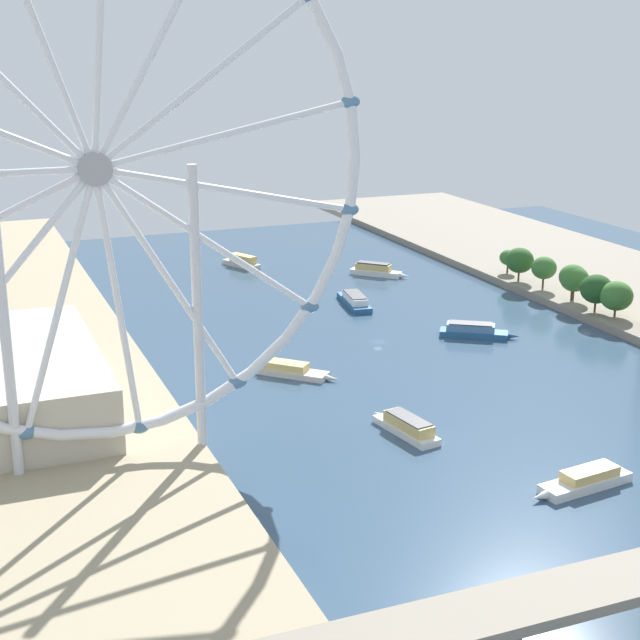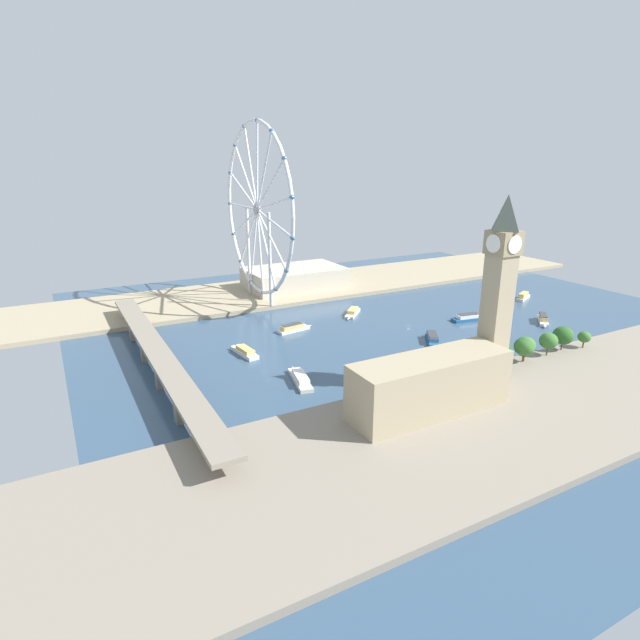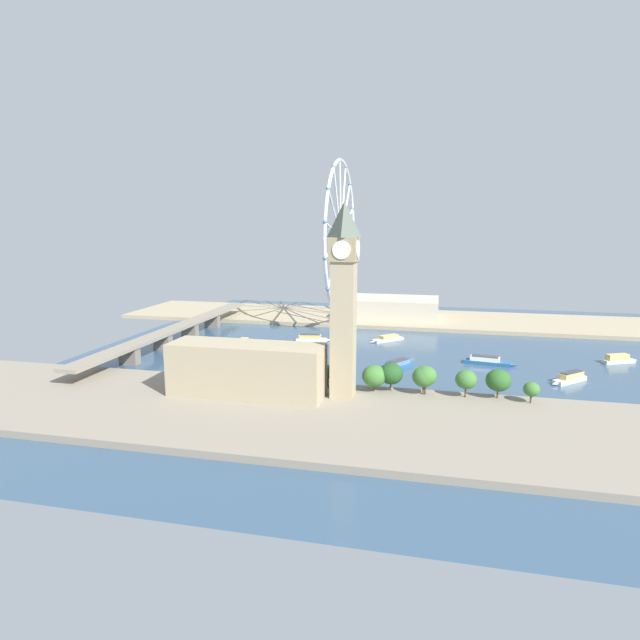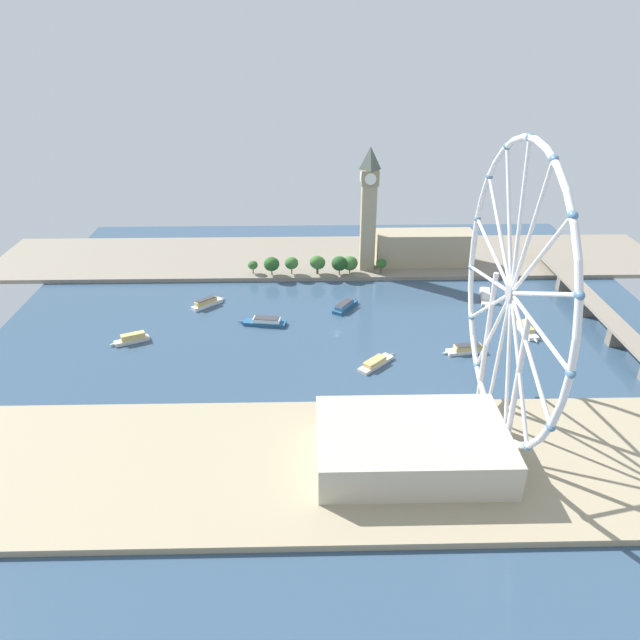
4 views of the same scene
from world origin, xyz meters
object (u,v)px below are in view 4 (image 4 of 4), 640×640
river_bridge (604,316)px  tour_boat_2 (526,329)px  tour_boat_3 (345,306)px  ferris_wheel (511,294)px  tour_boat_1 (376,363)px  riverside_hall (411,445)px  parliament_block (424,248)px  tour_boat_6 (466,349)px  tour_boat_0 (132,339)px  tour_boat_4 (265,322)px  clock_tower (369,207)px  tour_boat_7 (207,303)px  tour_boat_5 (486,296)px

river_bridge → tour_boat_2: (2.86, -48.18, -7.09)m
tour_boat_3 → ferris_wheel: bearing=-122.7°
tour_boat_1 → riverside_hall: bearing=-131.4°
riverside_hall → river_bridge: bearing=131.6°
riverside_hall → river_bridge: riverside_hall is taller
parliament_block → tour_boat_2: size_ratio=2.63×
parliament_block → tour_boat_3: bearing=-41.5°
parliament_block → tour_boat_2: bearing=22.2°
tour_boat_6 → tour_boat_0: bearing=-14.0°
ferris_wheel → tour_boat_4: 171.48m
clock_tower → river_bridge: clock_tower is taller
ferris_wheel → tour_boat_3: (-133.16, -59.14, -68.54)m
ferris_wheel → tour_boat_0: bearing=-115.6°
ferris_wheel → tour_boat_3: 161.02m
ferris_wheel → tour_boat_1: (-60.99, -46.44, -68.97)m
clock_tower → riverside_hall: bearing=-0.4°
river_bridge → tour_boat_2: 48.79m
tour_boat_1 → tour_boat_0: bearing=123.0°
tour_boat_2 → tour_boat_3: (-35.48, -108.60, 0.26)m
tour_boat_1 → tour_boat_6: bearing=-31.7°
tour_boat_6 → tour_boat_7: 170.76m
river_bridge → tour_boat_7: size_ratio=10.71×
tour_boat_2 → ferris_wheel: bearing=-34.1°
ferris_wheel → tour_boat_5: 166.47m
tour_boat_0 → tour_boat_1: size_ratio=0.98×
clock_tower → riverside_hall: 223.22m
river_bridge → tour_boat_4: bearing=-93.0°
tour_boat_2 → tour_boat_7: (-41.59, -200.36, 0.53)m
tour_boat_1 → tour_boat_6: size_ratio=0.90×
clock_tower → ferris_wheel: bearing=11.2°
ferris_wheel → tour_boat_0: (-90.36, -188.52, -68.29)m
parliament_block → tour_boat_5: size_ratio=2.20×
river_bridge → tour_boat_3: 160.28m
tour_boat_4 → tour_boat_5: 153.04m
tour_boat_0 → tour_boat_6: (16.44, 195.38, -0.22)m
tour_boat_7 → tour_boat_2: bearing=-55.8°
clock_tower → tour_boat_3: (64.37, -19.87, -47.59)m
parliament_block → ferris_wheel: ferris_wheel is taller
riverside_hall → tour_boat_2: bearing=143.1°
tour_boat_2 → tour_boat_6: size_ratio=1.06×
ferris_wheel → river_bridge: bearing=135.8°
river_bridge → tour_boat_3: (-32.62, -156.78, -6.83)m
ferris_wheel → tour_boat_3: ferris_wheel is taller
clock_tower → tour_boat_2: bearing=41.6°
parliament_block → tour_boat_0: (115.63, -193.77, -13.05)m
clock_tower → tour_boat_4: bearing=-39.7°
parliament_block → tour_boat_7: 170.30m
tour_boat_0 → tour_boat_4: size_ratio=0.73×
tour_boat_5 → tour_boat_6: 79.19m
tour_boat_4 → tour_boat_5: bearing=-157.7°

